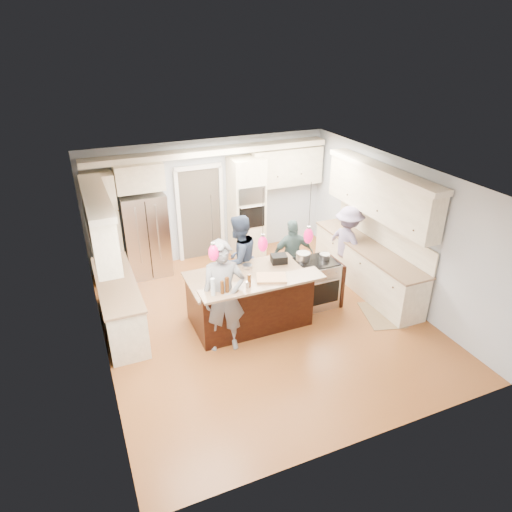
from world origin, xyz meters
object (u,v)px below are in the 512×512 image
(kitchen_island, at_px, (249,298))
(person_far_left, at_px, (239,259))
(refrigerator, at_px, (146,235))
(person_bar_end, at_px, (223,297))
(island_range, at_px, (316,282))

(kitchen_island, distance_m, person_far_left, 0.88)
(refrigerator, distance_m, person_bar_end, 3.16)
(refrigerator, bearing_deg, person_bar_end, -78.12)
(refrigerator, bearing_deg, kitchen_island, -63.09)
(refrigerator, height_order, kitchen_island, refrigerator)
(refrigerator, relative_size, person_bar_end, 0.93)
(kitchen_island, distance_m, person_bar_end, 0.96)
(person_bar_end, height_order, person_far_left, person_bar_end)
(kitchen_island, relative_size, person_bar_end, 1.09)
(island_range, bearing_deg, refrigerator, 137.41)
(refrigerator, bearing_deg, person_far_left, -51.86)
(refrigerator, xyz_separation_m, kitchen_island, (1.30, -2.57, -0.41))
(refrigerator, bearing_deg, island_range, -42.59)
(kitchen_island, bearing_deg, person_far_left, 82.50)
(person_bar_end, xyz_separation_m, person_far_left, (0.76, 1.30, -0.09))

